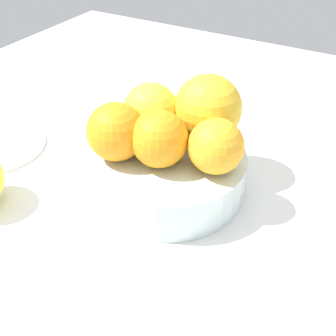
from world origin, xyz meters
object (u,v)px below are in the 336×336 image
at_px(fruit_bowl, 168,172).
at_px(orange_in_bowl_0, 162,140).
at_px(orange_in_bowl_1, 208,108).
at_px(orange_in_bowl_4, 116,132).
at_px(orange_in_bowl_2, 151,111).
at_px(orange_in_bowl_3, 216,146).

xyz_separation_m(fruit_bowl, orange_in_bowl_0, (0.02, 0.00, 0.06)).
relative_size(orange_in_bowl_1, orange_in_bowl_4, 1.22).
distance_m(orange_in_bowl_0, orange_in_bowl_1, 0.08).
height_order(orange_in_bowl_0, orange_in_bowl_1, orange_in_bowl_1).
bearing_deg(orange_in_bowl_4, orange_in_bowl_1, 140.41).
bearing_deg(orange_in_bowl_0, fruit_bowl, -167.95).
bearing_deg(orange_in_bowl_0, orange_in_bowl_1, 165.61).
relative_size(orange_in_bowl_1, orange_in_bowl_2, 1.19).
bearing_deg(orange_in_bowl_2, fruit_bowl, 56.10).
bearing_deg(orange_in_bowl_3, orange_in_bowl_0, -70.37).
xyz_separation_m(fruit_bowl, orange_in_bowl_3, (-0.00, 0.06, 0.06)).
bearing_deg(fruit_bowl, orange_in_bowl_0, 12.05).
distance_m(orange_in_bowl_2, orange_in_bowl_4, 0.06).
xyz_separation_m(orange_in_bowl_0, orange_in_bowl_2, (-0.05, -0.04, 0.00)).
xyz_separation_m(orange_in_bowl_0, orange_in_bowl_4, (0.01, -0.05, 0.00)).
xyz_separation_m(orange_in_bowl_3, orange_in_bowl_4, (0.03, -0.11, 0.00)).
bearing_deg(orange_in_bowl_0, orange_in_bowl_2, -136.84).
distance_m(orange_in_bowl_0, orange_in_bowl_4, 0.05).
bearing_deg(fruit_bowl, orange_in_bowl_1, 156.99).
bearing_deg(orange_in_bowl_2, orange_in_bowl_0, 43.16).
bearing_deg(orange_in_bowl_0, orange_in_bowl_4, -76.50).
bearing_deg(fruit_bowl, orange_in_bowl_2, -123.90).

